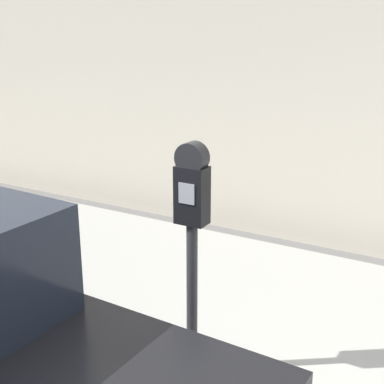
# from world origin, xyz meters

# --- Properties ---
(sidewalk) EXTENTS (24.00, 2.80, 0.11)m
(sidewalk) POSITION_xyz_m (0.00, 2.20, 0.05)
(sidewalk) COLOR #ADAAA3
(sidewalk) RESTS_ON ground_plane
(parking_meter) EXTENTS (0.20, 0.13, 1.59)m
(parking_meter) POSITION_xyz_m (-0.05, 1.24, 1.19)
(parking_meter) COLOR #2D2D30
(parking_meter) RESTS_ON sidewalk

